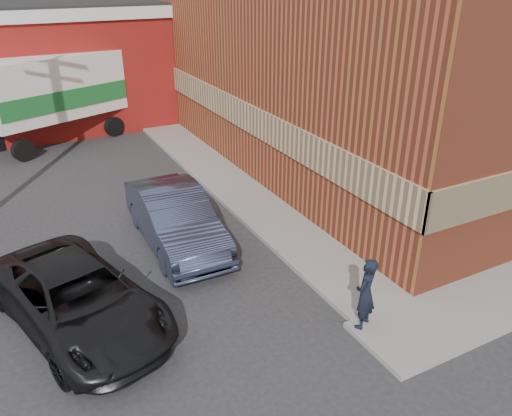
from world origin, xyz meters
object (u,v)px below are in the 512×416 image
sedan (175,218)px  box_truck (68,91)px  brick_building (400,33)px  suv_a (78,299)px  man (365,294)px

sedan → box_truck: box_truck is taller
sedan → box_truck: (-0.86, 11.17, 1.37)m
brick_building → box_truck: 14.10m
brick_building → sedan: size_ratio=3.78×
brick_building → suv_a: brick_building is taller
brick_building → man: size_ratio=11.22×
brick_building → sedan: bearing=-160.5°
man → sedan: 5.82m
man → suv_a: (-5.28, 2.92, -0.23)m
suv_a → box_truck: (2.16, 13.60, 1.47)m
man → suv_a: man is taller
sedan → box_truck: 11.29m
sedan → suv_a: (-3.02, -2.43, -0.09)m
brick_building → man: brick_building is taller
man → box_truck: bearing=-108.5°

